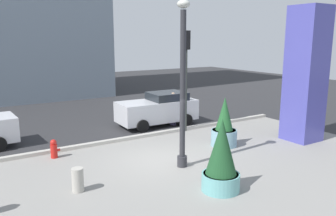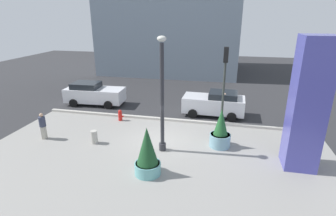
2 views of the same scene
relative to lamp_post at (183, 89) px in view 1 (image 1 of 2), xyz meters
name	(u,v)px [view 1 (image 1 of 2)]	position (x,y,z in m)	size (l,w,h in m)	color
ground_plane	(119,136)	(-0.30, 4.93, -2.84)	(60.00, 60.00, 0.00)	#2D2D30
plaza_pavement	(193,178)	(-0.30, -1.07, -2.84)	(18.00, 10.00, 0.02)	gray
curb_strip	(127,139)	(-0.30, 4.05, -2.76)	(18.00, 0.24, 0.16)	#B7B2A8
lamp_post	(183,89)	(0.00, 0.00, 0.00)	(0.44, 0.44, 5.84)	#2D2D33
art_pillar_blue	(306,75)	(6.55, -0.11, 0.15)	(1.39, 1.39, 5.99)	#4C4CAD
potted_plant_by_pillar	(224,126)	(2.92, 1.07, -1.97)	(1.11, 1.11, 2.15)	#7AA8B7
potted_plant_near_right	(221,159)	(-0.13, -2.28, -1.82)	(1.17, 1.17, 2.26)	#6BB2B2
fire_hydrant	(54,149)	(-3.72, 3.40, -2.47)	(0.36, 0.26, 0.75)	red
concrete_bollard	(78,180)	(-3.86, -0.04, -2.47)	(0.36, 0.36, 0.75)	#B2ADA3
traffic_light_corner	(186,65)	(2.92, 3.99, 0.49)	(0.28, 0.42, 4.96)	#333833
car_curb_east	(158,109)	(2.37, 5.76, -1.97)	(4.26, 2.17, 1.74)	silver
pedestrian_crossing	(173,107)	(3.03, 5.30, -1.85)	(0.49, 0.49, 1.78)	slate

